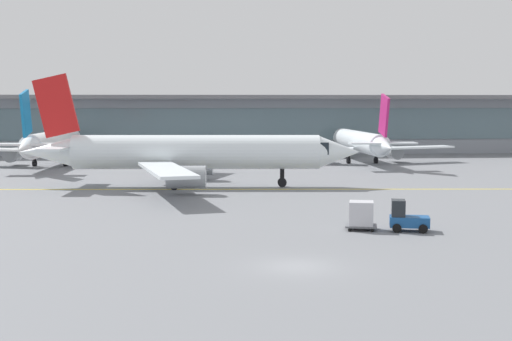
# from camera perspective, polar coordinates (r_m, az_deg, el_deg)

# --- Properties ---
(ground_plane) EXTENTS (400.00, 400.00, 0.00)m
(ground_plane) POSITION_cam_1_polar(r_m,az_deg,el_deg) (38.13, 3.26, -7.63)
(ground_plane) COLOR slate
(taxiway_centreline_stripe) EXTENTS (109.74, 8.24, 0.01)m
(taxiway_centreline_stripe) POSITION_cam_1_polar(r_m,az_deg,el_deg) (70.79, -4.74, -1.50)
(taxiway_centreline_stripe) COLOR yellow
(taxiway_centreline_stripe) RESTS_ON ground_plane
(terminal_concourse) EXTENTS (223.59, 11.00, 9.60)m
(terminal_concourse) POSITION_cam_1_polar(r_m,az_deg,el_deg) (119.11, -2.04, 3.76)
(terminal_concourse) COLOR #8C939E
(terminal_concourse) RESTS_ON ground_plane
(gate_airplane_1) EXTENTS (28.18, 30.31, 10.04)m
(gate_airplane_1) POSITION_cam_1_polar(r_m,az_deg,el_deg) (100.28, -15.90, 2.11)
(gate_airplane_1) COLOR white
(gate_airplane_1) RESTS_ON ground_plane
(gate_airplane_2) EXTENTS (26.90, 28.91, 9.58)m
(gate_airplane_2) POSITION_cam_1_polar(r_m,az_deg,el_deg) (101.72, 8.27, 2.24)
(gate_airplane_2) COLOR white
(gate_airplane_2) RESTS_ON ground_plane
(taxiing_regional_jet) EXTENTS (34.49, 31.99, 11.42)m
(taxiing_regional_jet) POSITION_cam_1_polar(r_m,az_deg,el_deg) (72.49, -5.11, 1.38)
(taxiing_regional_jet) COLOR white
(taxiing_regional_jet) RESTS_ON ground_plane
(baggage_tug) EXTENTS (2.85, 2.10, 2.10)m
(baggage_tug) POSITION_cam_1_polar(r_m,az_deg,el_deg) (49.03, 11.85, -3.71)
(baggage_tug) COLOR #194C8C
(baggage_tug) RESTS_ON ground_plane
(cargo_dolly_lead) EXTENTS (2.41, 2.03, 1.94)m
(cargo_dolly_lead) POSITION_cam_1_polar(r_m,az_deg,el_deg) (48.93, 8.37, -3.48)
(cargo_dolly_lead) COLOR #595B60
(cargo_dolly_lead) RESTS_ON ground_plane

